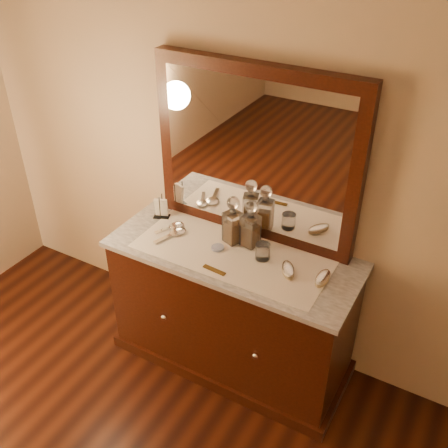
{
  "coord_description": "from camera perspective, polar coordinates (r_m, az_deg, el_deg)",
  "views": [
    {
      "loc": [
        1.11,
        -0.09,
        2.58
      ],
      "look_at": [
        0.0,
        1.85,
        1.1
      ],
      "focal_mm": 41.44,
      "sensor_mm": 36.0,
      "label": 1
    }
  ],
  "objects": [
    {
      "name": "pin_dish",
      "position": [
        2.92,
        -0.7,
        -2.63
      ],
      "size": [
        0.09,
        0.09,
        0.01
      ],
      "primitive_type": "cylinder",
      "rotation": [
        0.0,
        0.0,
        0.27
      ],
      "color": "white",
      "rests_on": "lace_runner"
    },
    {
      "name": "lace_runner",
      "position": [
        2.88,
        0.79,
        -3.34
      ],
      "size": [
        1.1,
        0.45,
        0.0
      ],
      "primitive_type": "cube",
      "color": "white",
      "rests_on": "marble_top"
    },
    {
      "name": "dresser_cabinet",
      "position": [
        3.18,
        0.9,
        -9.53
      ],
      "size": [
        1.4,
        0.55,
        0.82
      ],
      "primitive_type": "cube",
      "color": "black",
      "rests_on": "floor"
    },
    {
      "name": "knob_right",
      "position": [
        2.88,
        3.48,
        -14.31
      ],
      "size": [
        0.04,
        0.04,
        0.04
      ],
      "primitive_type": "sphere",
      "color": "silver",
      "rests_on": "dresser_cabinet"
    },
    {
      "name": "hand_mirror_inner",
      "position": [
        3.05,
        -5.44,
        -0.99
      ],
      "size": [
        0.12,
        0.23,
        0.02
      ],
      "color": "silver",
      "rests_on": "lace_runner"
    },
    {
      "name": "knob_left",
      "position": [
        3.1,
        -6.63,
        -10.18
      ],
      "size": [
        0.04,
        0.04,
        0.04
      ],
      "primitive_type": "sphere",
      "color": "silver",
      "rests_on": "dresser_cabinet"
    },
    {
      "name": "marble_top",
      "position": [
        2.91,
        0.98,
        -3.41
      ],
      "size": [
        1.44,
        0.59,
        0.03
      ],
      "primitive_type": "cube",
      "color": "silver",
      "rests_on": "dresser_cabinet"
    },
    {
      "name": "mirror_glass",
      "position": [
        2.8,
        3.17,
        7.34
      ],
      "size": [
        1.06,
        0.01,
        0.86
      ],
      "primitive_type": "cube",
      "color": "white",
      "rests_on": "marble_top"
    },
    {
      "name": "napkin_rack",
      "position": [
        3.2,
        -6.93,
        1.69
      ],
      "size": [
        0.11,
        0.09,
        0.15
      ],
      "color": "black",
      "rests_on": "marble_top"
    },
    {
      "name": "mirror_frame",
      "position": [
        2.83,
        3.49,
        7.61
      ],
      "size": [
        1.2,
        0.08,
        1.0
      ],
      "primitive_type": "cube",
      "color": "black",
      "rests_on": "marble_top"
    },
    {
      "name": "brush_far",
      "position": [
        2.73,
        10.82,
        -5.9
      ],
      "size": [
        0.06,
        0.15,
        0.04
      ],
      "color": "#9E8760",
      "rests_on": "lace_runner"
    },
    {
      "name": "dresser_plinth",
      "position": [
        3.45,
        0.85,
        -14.03
      ],
      "size": [
        1.46,
        0.59,
        0.08
      ],
      "primitive_type": "cube",
      "color": "black",
      "rests_on": "floor"
    },
    {
      "name": "tumblers",
      "position": [
        2.83,
        4.29,
        -3.04
      ],
      "size": [
        0.08,
        0.08,
        0.09
      ],
      "color": "white",
      "rests_on": "lace_runner"
    },
    {
      "name": "decanter_left",
      "position": [
        2.92,
        0.98,
        -0.06
      ],
      "size": [
        0.11,
        0.11,
        0.29
      ],
      "color": "#8D5114",
      "rests_on": "lace_runner"
    },
    {
      "name": "comb",
      "position": [
        2.76,
        -1.08,
        -5.1
      ],
      "size": [
        0.14,
        0.04,
        0.01
      ],
      "primitive_type": "cube",
      "rotation": [
        0.0,
        0.0,
        -0.08
      ],
      "color": "brown",
      "rests_on": "lace_runner"
    },
    {
      "name": "hand_mirror_outer",
      "position": [
        3.11,
        -5.54,
        -0.23
      ],
      "size": [
        0.13,
        0.19,
        0.02
      ],
      "color": "silver",
      "rests_on": "lace_runner"
    },
    {
      "name": "decanter_right",
      "position": [
        2.89,
        2.93,
        -0.46
      ],
      "size": [
        0.1,
        0.1,
        0.29
      ],
      "color": "#8D5114",
      "rests_on": "lace_runner"
    },
    {
      "name": "brush_near",
      "position": [
        2.76,
        7.07,
        -5.06
      ],
      "size": [
        0.13,
        0.16,
        0.04
      ],
      "color": "#9E8760",
      "rests_on": "lace_runner"
    }
  ]
}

